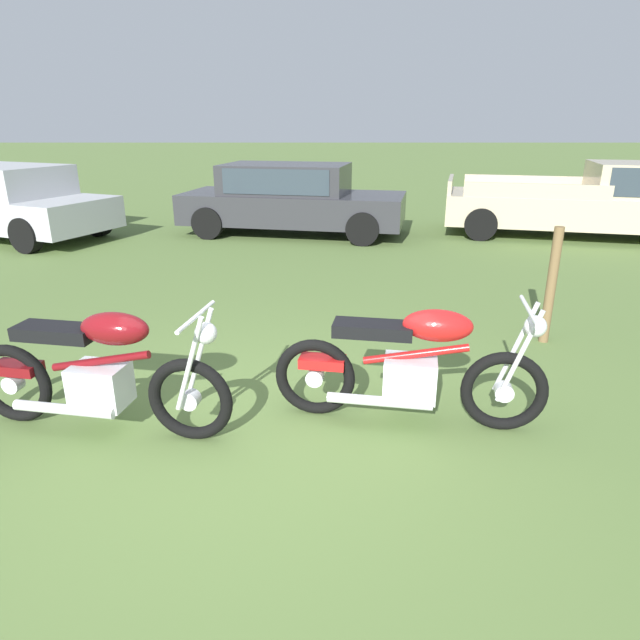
{
  "coord_description": "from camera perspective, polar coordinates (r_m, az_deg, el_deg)",
  "views": [
    {
      "loc": [
        0.53,
        -3.64,
        2.25
      ],
      "look_at": [
        0.53,
        0.94,
        0.6
      ],
      "focal_mm": 31.04,
      "sensor_mm": 36.0,
      "label": 1
    }
  ],
  "objects": [
    {
      "name": "motorcycle_red",
      "position": [
        4.31,
        9.35,
        -4.71
      ],
      "size": [
        2.08,
        0.69,
        1.02
      ],
      "rotation": [
        0.0,
        0.0,
        -0.17
      ],
      "color": "black",
      "rests_on": "ground"
    },
    {
      "name": "pickup_truck_beige",
      "position": [
        12.63,
        26.72,
        10.98
      ],
      "size": [
        5.62,
        3.05,
        1.49
      ],
      "rotation": [
        0.0,
        0.0,
        -0.25
      ],
      "color": "#BCAD8C",
      "rests_on": "ground"
    },
    {
      "name": "car_silver",
      "position": [
        13.01,
        -30.04,
        11.01
      ],
      "size": [
        4.56,
        3.35,
        1.43
      ],
      "rotation": [
        0.0,
        0.0,
        -0.41
      ],
      "color": "#B2B5BA",
      "rests_on": "ground"
    },
    {
      "name": "ground_plane",
      "position": [
        4.31,
        -7.25,
        -11.79
      ],
      "size": [
        120.0,
        120.0,
        0.0
      ],
      "primitive_type": "plane",
      "color": "#567038"
    },
    {
      "name": "fence_post_wooden",
      "position": [
        6.28,
        22.67,
        3.26
      ],
      "size": [
        0.1,
        0.1,
        1.25
      ],
      "primitive_type": "cylinder",
      "color": "brown",
      "rests_on": "ground"
    },
    {
      "name": "motorcycle_maroon",
      "position": [
        4.45,
        -21.87,
        -5.05
      ],
      "size": [
        2.09,
        0.71,
        1.02
      ],
      "rotation": [
        0.0,
        0.0,
        -0.18
      ],
      "color": "black",
      "rests_on": "ground"
    },
    {
      "name": "car_charcoal",
      "position": [
        11.7,
        -3.15,
        12.69
      ],
      "size": [
        4.79,
        2.64,
        1.43
      ],
      "rotation": [
        0.0,
        0.0,
        -0.2
      ],
      "color": "#2D2D33",
      "rests_on": "ground"
    }
  ]
}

